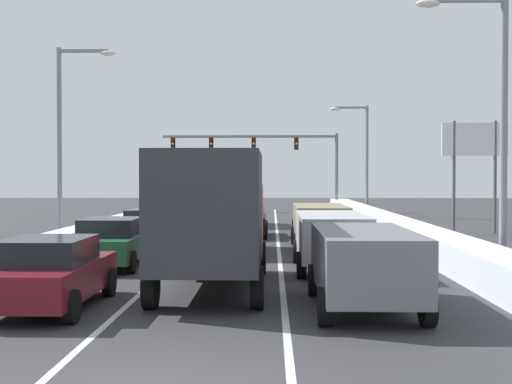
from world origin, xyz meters
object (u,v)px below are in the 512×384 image
Objects in this scene: sedan_charcoal_right_lane_fourth at (314,219)px; traffic_light_gantry at (270,150)px; sedan_green_left_lane_second at (112,242)px; suv_gray_right_lane_nearest at (364,261)px; suv_silver_right_lane_second at (331,236)px; suv_silver_left_lane_fourth at (177,213)px; suv_navy_center_lane_second at (230,225)px; sedan_black_center_lane_third at (246,220)px; suv_white_center_lane_fourth at (242,208)px; roadside_sign_right at (475,151)px; sedan_gray_left_lane_third at (150,228)px; street_lamp_left_mid at (67,125)px; sedan_maroon_left_lane_nearest at (50,273)px; suv_tan_right_lane_third at (320,222)px; box_truck_center_lane_nearest at (213,213)px; street_lamp_right_near at (491,106)px; street_lamp_right_mid at (361,150)px.

traffic_light_gantry is (-2.12, 22.89, 4.12)m from sedan_charcoal_right_lane_fourth.
traffic_light_gantry reaches higher than sedan_green_left_lane_second.
suv_gray_right_lane_nearest is at bearing -44.82° from sedan_green_left_lane_second.
suv_silver_left_lane_fourth is (-6.39, 13.21, 0.00)m from suv_silver_right_lane_second.
sedan_black_center_lane_third is at bearing 87.22° from suv_navy_center_lane_second.
roadside_sign_right is (11.57, -4.95, 3.00)m from suv_white_center_lane_fourth.
street_lamp_left_mid is (-4.35, 3.72, 4.30)m from sedan_gray_left_lane_third.
suv_white_center_lane_fourth is 25.08m from sedan_maroon_left_lane_nearest.
suv_silver_right_lane_second is 1.00× the size of suv_tan_right_lane_third.
box_truck_center_lane_nearest reaches higher than suv_gray_right_lane_nearest.
suv_silver_left_lane_fourth is (-3.09, 8.41, 0.00)m from suv_navy_center_lane_second.
sedan_charcoal_right_lane_fourth is 0.53× the size of street_lamp_left_mid.
suv_gray_right_lane_nearest is 0.35× the size of traffic_light_gantry.
suv_white_center_lane_fourth is at bearing 100.40° from suv_silver_right_lane_second.
sedan_maroon_left_lane_nearest is 0.56× the size of street_lamp_right_near.
roadside_sign_right is at bearing -75.74° from street_lamp_right_mid.
suv_tan_right_lane_third is 0.68× the size of box_truck_center_lane_nearest.
suv_tan_right_lane_third is 1.00× the size of suv_silver_left_lane_fourth.
traffic_light_gantry is 2.55× the size of roadside_sign_right.
traffic_light_gantry is 26.66m from street_lamp_left_mid.
street_lamp_right_mid is (7.89, 9.53, 3.63)m from suv_white_center_lane_fourth.
traffic_light_gantry is 1.82× the size of street_lamp_right_mid.
suv_gray_right_lane_nearest is at bearing -97.11° from street_lamp_right_mid.
suv_navy_center_lane_second is 0.89× the size of roadside_sign_right.
suv_white_center_lane_fourth is at bearing -95.26° from traffic_light_gantry.
suv_silver_left_lane_fourth reaches higher than sedan_black_center_lane_third.
suv_gray_right_lane_nearest is at bearing -127.41° from street_lamp_right_near.
sedan_charcoal_right_lane_fourth is at bearing 88.94° from suv_silver_right_lane_second.
traffic_light_gantry reaches higher than suv_white_center_lane_fourth.
suv_gray_right_lane_nearest is at bearing 0.49° from sedan_maroon_left_lane_nearest.
suv_white_center_lane_fourth and suv_silver_left_lane_fourth have the same top height.
traffic_light_gantry is at bearing 100.22° from street_lamp_right_near.
street_lamp_left_mid reaches higher than sedan_black_center_lane_third.
suv_tan_right_lane_third is 22.58m from street_lamp_right_mid.
street_lamp_left_mid is (-7.67, 14.02, 3.16)m from box_truck_center_lane_nearest.
suv_gray_right_lane_nearest is 21.63m from roadside_sign_right.
sedan_black_center_lane_third is 18.13m from sedan_maroon_left_lane_nearest.
box_truck_center_lane_nearest is 1.47× the size of suv_white_center_lane_fourth.
suv_silver_left_lane_fourth is at bearing 33.41° from street_lamp_left_mid.
street_lamp_right_near is 1.04× the size of street_lamp_right_mid.
street_lamp_right_near is 18.76m from street_lamp_left_mid.
sedan_black_center_lane_third is (-3.08, 5.22, -0.25)m from suv_tan_right_lane_third.
street_lamp_left_mid is at bearing -130.49° from street_lamp_right_mid.
sedan_maroon_left_lane_nearest is at bearing -126.21° from roadside_sign_right.
box_truck_center_lane_nearest reaches higher than suv_silver_right_lane_second.
suv_navy_center_lane_second is at bearing -92.63° from traffic_light_gantry.
street_lamp_left_mid is at bearing 123.94° from suv_gray_right_lane_nearest.
sedan_black_center_lane_third is 9.10m from street_lamp_left_mid.
suv_silver_right_lane_second is 1.09× the size of sedan_maroon_left_lane_nearest.
sedan_black_center_lane_third is at bearing -114.06° from street_lamp_right_mid.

